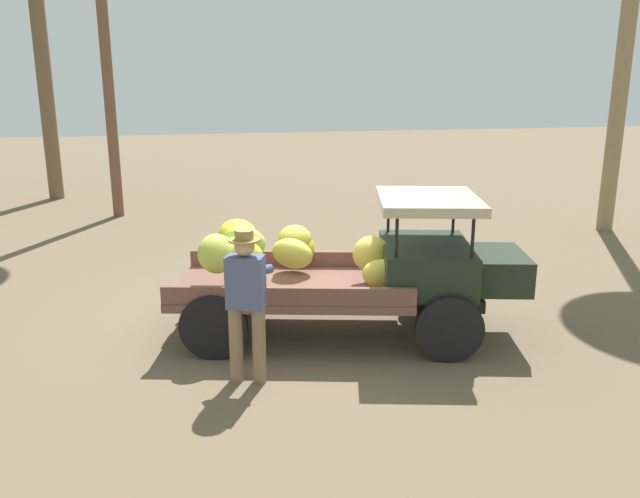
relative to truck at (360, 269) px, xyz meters
The scene contains 3 objects.
ground_plane 1.24m from the truck, 150.55° to the left, with size 60.00×60.00×0.00m, color brown.
truck is the anchor object (origin of this frame).
farmer 1.88m from the truck, 146.41° to the right, with size 0.55×0.51×1.73m.
Camera 1 is at (-1.42, -8.12, 3.31)m, focal length 36.50 mm.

